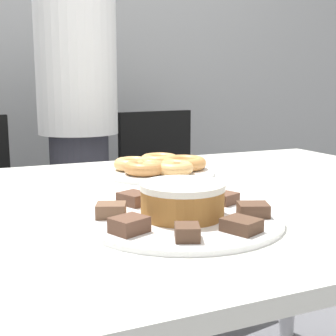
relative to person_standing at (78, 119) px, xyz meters
name	(u,v)px	position (x,y,z in m)	size (l,w,h in m)	color
wall_back	(42,31)	(-0.02, 0.68, 0.42)	(8.00, 0.05, 2.60)	#A8AAAD
table	(164,229)	(-0.02, -0.96, -0.19)	(1.63, 1.07, 0.77)	silver
person_standing	(78,119)	(0.00, 0.00, 0.00)	(0.33, 0.33, 1.66)	#383842
office_chair_right	(172,213)	(0.44, 0.02, -0.46)	(0.51, 0.51, 0.90)	black
plate_cake	(182,219)	(-0.07, -1.16, -0.11)	(0.38, 0.38, 0.01)	white
plate_donuts	(159,172)	(0.07, -0.71, -0.11)	(0.32, 0.32, 0.01)	white
frosted_cake	(182,200)	(-0.07, -1.16, -0.07)	(0.16, 0.16, 0.06)	#9E662D
lamington_0	(225,198)	(0.05, -1.11, -0.09)	(0.06, 0.06, 0.02)	brown
lamington_1	(179,195)	(-0.02, -1.04, -0.09)	(0.07, 0.07, 0.02)	brown
lamington_2	(134,198)	(-0.13, -1.04, -0.09)	(0.07, 0.07, 0.02)	brown
lamington_3	(111,210)	(-0.20, -1.11, -0.09)	(0.07, 0.06, 0.03)	brown
lamington_4	(129,225)	(-0.20, -1.21, -0.09)	(0.07, 0.07, 0.03)	brown
lamington_5	(187,232)	(-0.12, -1.29, -0.09)	(0.05, 0.06, 0.02)	#513828
lamington_6	(242,225)	(-0.02, -1.29, -0.09)	(0.07, 0.07, 0.02)	#513828
lamington_7	(253,210)	(0.05, -1.21, -0.09)	(0.07, 0.06, 0.02)	#513828
donut_0	(159,166)	(0.07, -0.71, -0.09)	(0.11, 0.11, 0.03)	tan
donut_1	(184,163)	(0.14, -0.71, -0.09)	(0.13, 0.13, 0.04)	#D18E4C
donut_2	(159,160)	(0.10, -0.63, -0.09)	(0.12, 0.12, 0.04)	tan
donut_3	(133,164)	(0.00, -0.66, -0.09)	(0.11, 0.11, 0.03)	#E5AD66
donut_4	(145,168)	(0.01, -0.74, -0.09)	(0.12, 0.12, 0.04)	#C68447
donut_5	(174,168)	(0.09, -0.77, -0.09)	(0.11, 0.11, 0.03)	#E5AD66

